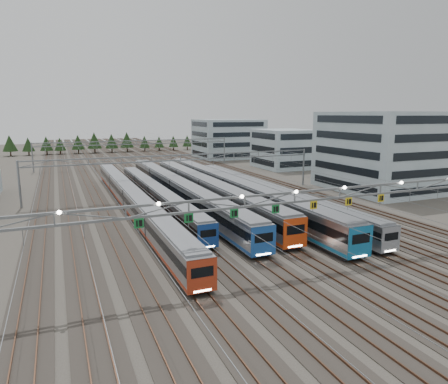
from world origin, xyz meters
name	(u,v)px	position (x,y,z in m)	size (l,w,h in m)	color
ground	(292,265)	(0.00, 0.00, 0.00)	(400.00, 400.00, 0.00)	#47423A
track_bed	(129,157)	(0.00, 100.00, 1.49)	(54.00, 260.00, 5.42)	#2D2823
train_a	(132,199)	(-11.25, 30.19, 2.03)	(2.74, 67.75, 3.56)	black
train_b	(156,195)	(-6.75, 32.68, 1.93)	(2.59, 51.56, 3.36)	black
train_c	(178,189)	(-2.25, 34.71, 2.20)	(3.00, 65.18, 3.90)	black
train_d	(207,190)	(2.25, 31.49, 2.32)	(3.17, 57.05, 4.13)	black
train_e	(231,188)	(6.75, 31.29, 2.31)	(3.15, 67.42, 4.11)	black
train_f	(267,193)	(11.25, 26.20, 1.97)	(2.65, 56.65, 3.45)	black
gantry_near	(295,199)	(-0.05, -0.12, 7.09)	(56.36, 0.61, 8.08)	slate
gantry_mid	(181,162)	(0.00, 40.00, 6.39)	(56.36, 0.36, 8.00)	slate
gantry_far	(137,145)	(0.00, 85.00, 6.39)	(56.36, 0.36, 8.00)	slate
depot_bldg_south	(380,151)	(39.30, 29.43, 7.98)	(18.00, 22.00, 15.96)	#9BB2B9
depot_bldg_mid	(284,149)	(39.29, 67.08, 5.54)	(14.00, 16.00, 11.08)	#9BB2B9
depot_bldg_north	(228,139)	(35.29, 98.67, 6.78)	(22.00, 18.00, 13.56)	#9BB2B9
treeline	(112,142)	(-0.90, 134.51, 4.23)	(93.80, 5.60, 7.02)	#332114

